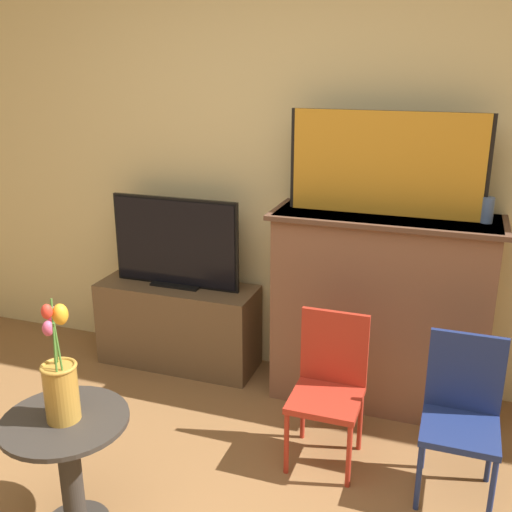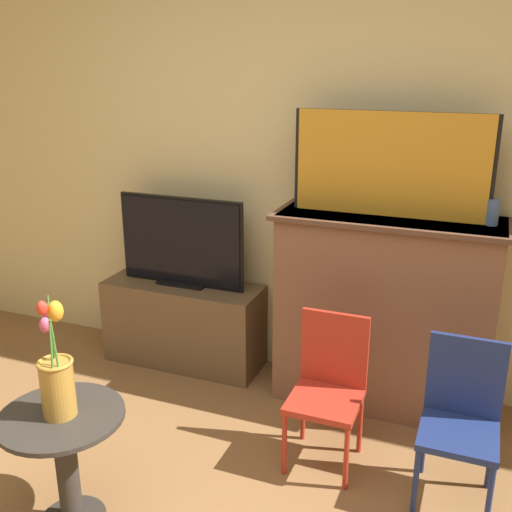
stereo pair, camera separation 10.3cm
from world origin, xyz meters
TOP-DOWN VIEW (x-y plane):
  - wall_back at (0.00, 2.13)m, footprint 8.00×0.06m
  - fireplace_mantel at (0.50, 1.90)m, footprint 1.19×0.45m
  - painting at (0.48, 1.90)m, footprint 1.00×0.03m
  - mantel_candle at (0.98, 1.90)m, footprint 0.06×0.06m
  - tv_stand at (-0.73, 1.90)m, footprint 0.99×0.35m
  - tv_monitor at (-0.73, 1.91)m, footprint 0.80×0.12m
  - chair_red at (0.36, 1.31)m, footprint 0.32×0.32m
  - chair_blue at (0.95, 1.26)m, footprint 0.32×0.32m
  - side_table at (-0.51, 0.48)m, footprint 0.50×0.50m
  - vase_tulips at (-0.51, 0.48)m, footprint 0.18×0.19m

SIDE VIEW (x-z plane):
  - tv_stand at x=-0.73m, z-range 0.00..0.53m
  - side_table at x=-0.51m, z-range 0.08..0.60m
  - chair_red at x=0.36m, z-range 0.04..0.76m
  - chair_blue at x=0.95m, z-range 0.04..0.76m
  - fireplace_mantel at x=0.50m, z-range 0.01..1.09m
  - vase_tulips at x=-0.51m, z-range 0.42..0.94m
  - tv_monitor at x=-0.73m, z-range 0.52..1.06m
  - mantel_candle at x=0.98m, z-range 1.08..1.20m
  - painting at x=0.48m, z-range 1.08..1.60m
  - wall_back at x=0.00m, z-range 0.00..2.70m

